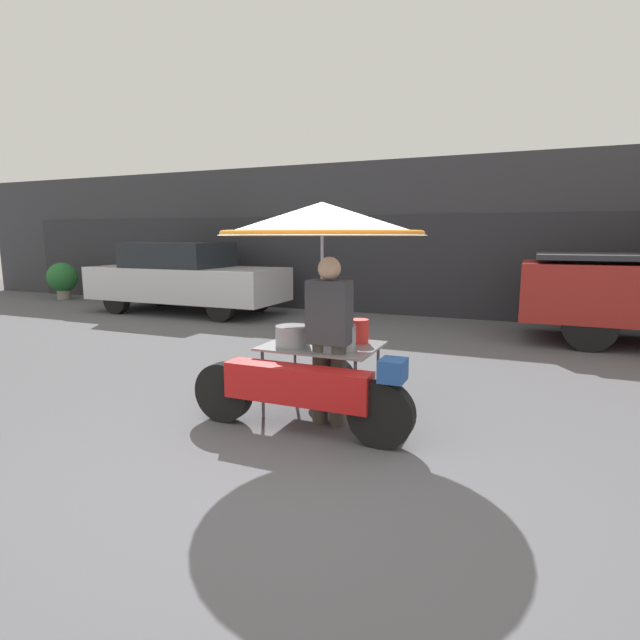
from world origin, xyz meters
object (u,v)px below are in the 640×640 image
vendor_motorcycle_cart (320,251)px  vendor_person (329,333)px  parked_car (185,277)px  potted_plant (62,278)px

vendor_motorcycle_cart → vendor_person: vendor_motorcycle_cart is taller
vendor_motorcycle_cart → parked_car: bearing=137.7°
parked_car → vendor_motorcycle_cart: bearing=-42.3°
vendor_person → potted_plant: vendor_person is taller
vendor_motorcycle_cart → parked_car: 7.32m
vendor_motorcycle_cart → potted_plant: (-10.08, 5.61, -1.00)m
vendor_motorcycle_cart → parked_car: (-5.38, 4.90, -0.78)m
potted_plant → vendor_person: bearing=-29.5°
vendor_person → parked_car: bearing=137.5°
vendor_person → parked_car: (-5.55, 5.09, -0.05)m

